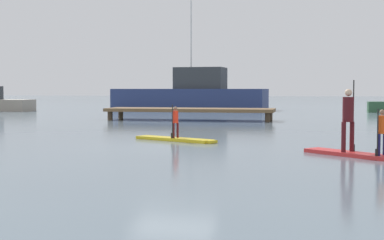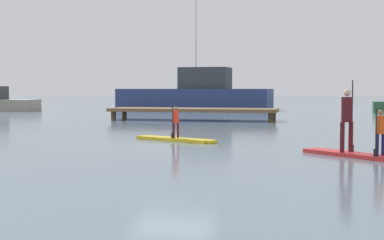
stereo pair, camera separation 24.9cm
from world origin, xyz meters
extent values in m
plane|color=slate|center=(0.00, 0.00, 0.00)|extent=(240.00, 240.00, 0.00)
cube|color=gold|center=(-0.48, 2.03, 0.05)|extent=(2.94, 1.82, 0.10)
cube|color=gold|center=(0.91, 1.35, 0.05)|extent=(0.39, 0.46, 0.09)
cylinder|color=#4C1419|center=(-0.37, 2.09, 0.35)|extent=(0.08, 0.08, 0.50)
cylinder|color=#4C1419|center=(-0.46, 1.90, 0.35)|extent=(0.08, 0.08, 0.50)
cylinder|color=red|center=(-0.41, 1.99, 0.81)|extent=(0.25, 0.25, 0.41)
sphere|color=#8C664C|center=(-0.41, 1.99, 1.09)|extent=(0.12, 0.12, 0.12)
cylinder|color=black|center=(-0.48, 1.85, 0.66)|extent=(0.03, 0.03, 1.12)
cube|color=black|center=(-0.48, 1.85, 0.19)|extent=(0.09, 0.14, 0.18)
cube|color=red|center=(5.15, -1.33, 0.05)|extent=(2.59, 2.39, 0.10)
cylinder|color=#4C1419|center=(5.10, -1.06, 0.49)|extent=(0.12, 0.12, 0.79)
cylinder|color=#4C1419|center=(4.87, -1.31, 0.49)|extent=(0.12, 0.12, 0.79)
cylinder|color=#4C1419|center=(4.98, -1.19, 1.21)|extent=(0.41, 0.41, 0.65)
sphere|color=beige|center=(4.98, -1.19, 1.65)|extent=(0.19, 0.19, 0.19)
cylinder|color=black|center=(5.13, -1.03, 1.04)|extent=(0.03, 0.03, 1.88)
cube|color=black|center=(5.13, -1.03, 0.19)|extent=(0.12, 0.12, 0.18)
cylinder|color=#19194C|center=(5.83, -1.78, 0.37)|extent=(0.08, 0.08, 0.54)
cylinder|color=#19194C|center=(5.67, -1.95, 0.37)|extent=(0.08, 0.08, 0.54)
cylinder|color=#E54C14|center=(5.75, -1.87, 0.86)|extent=(0.28, 0.28, 0.45)
sphere|color=#8C664C|center=(5.75, -1.87, 1.17)|extent=(0.13, 0.13, 0.13)
cylinder|color=black|center=(5.64, -1.99, 0.68)|extent=(0.03, 0.03, 1.16)
cube|color=black|center=(5.64, -1.99, 0.19)|extent=(0.12, 0.12, 0.18)
cube|color=navy|center=(-5.85, 29.78, 0.87)|extent=(12.96, 4.54, 1.74)
cube|color=#33383D|center=(-4.92, 29.72, 2.63)|extent=(4.18, 2.88, 1.77)
cylinder|color=silver|center=(-5.72, 29.77, 6.29)|extent=(0.12, 0.12, 5.56)
cube|color=brown|center=(-2.51, 14.19, 0.58)|extent=(9.31, 2.40, 0.18)
cylinder|color=#473828|center=(-6.86, 13.29, 0.33)|extent=(0.28, 0.28, 0.67)
cylinder|color=#473828|center=(-6.86, 15.09, 0.33)|extent=(0.28, 0.28, 0.67)
cylinder|color=#473828|center=(1.85, 13.29, 0.33)|extent=(0.28, 0.28, 0.67)
cylinder|color=#473828|center=(1.85, 15.09, 0.33)|extent=(0.28, 0.28, 0.67)
camera|label=1|loc=(4.00, -16.41, 1.75)|focal=52.79mm
camera|label=2|loc=(4.24, -16.36, 1.75)|focal=52.79mm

